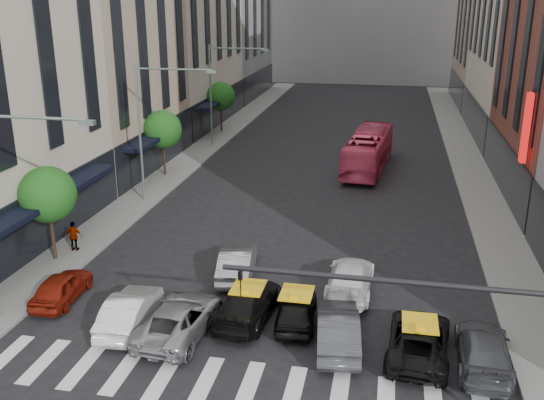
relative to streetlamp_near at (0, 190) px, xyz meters
The scene contains 23 objects.
sidewalk_left 26.69m from the streetlamp_near, 93.21° to the left, with size 3.00×96.00×0.15m, color slate.
sidewalk_right 34.27m from the streetlamp_near, 50.35° to the left, with size 3.00×96.00×0.15m, color slate.
building_left_b 25.72m from the streetlamp_near, 106.16° to the left, with size 8.00×16.00×24.00m, color tan.
tree_near 6.65m from the streetlamp_near, 106.32° to the left, with size 2.88×2.88×4.95m.
tree_mid 22.18m from the streetlamp_near, 94.56° to the left, with size 2.88×2.88×4.95m.
tree_far 38.11m from the streetlamp_near, 92.65° to the left, with size 2.88×2.88×4.95m.
streetlamp_near is the anchor object (origin of this frame).
streetlamp_mid 16.00m from the streetlamp_near, 90.00° to the left, with size 5.38×0.25×9.00m.
streetlamp_far 32.00m from the streetlamp_near, 90.00° to the left, with size 5.38×0.25×9.00m.
traffic_signal 18.48m from the streetlamp_near, 15.74° to the right, with size 10.10×0.20×6.00m.
liberty_sign 27.73m from the streetlamp_near, 35.24° to the left, with size 0.30×0.70×4.00m.
car_red 5.70m from the streetlamp_near, 68.14° to the left, with size 1.58×3.94×1.34m, color maroon.
car_white_front 7.10m from the streetlamp_near, ahead, with size 1.57×4.50×1.48m, color silver.
car_silver 8.77m from the streetlamp_near, ahead, with size 2.38×5.16×1.43m, color #939398.
taxi_left 11.06m from the streetlamp_near, 12.88° to the left, with size 2.03×5.00×1.45m, color black.
taxi_center 12.91m from the streetlamp_near, 10.75° to the left, with size 1.62×4.03×1.37m, color black.
car_grey_mid 14.44m from the streetlamp_near, ahead, with size 1.62×4.65×1.53m, color #393A40.
taxi_right 17.40m from the streetlamp_near, ahead, with size 2.27×4.93×1.37m, color black.
car_grey_curb 19.64m from the streetlamp_near, ahead, with size 1.92×4.72×1.37m, color #42454A.
car_row2_left 11.30m from the streetlamp_near, 36.95° to the left, with size 1.58×4.53×1.49m, color #A5A4AA.
car_row2_right 15.56m from the streetlamp_near, 21.90° to the left, with size 2.04×5.01×1.46m, color white.
bus 30.44m from the streetlamp_near, 63.54° to the left, with size 2.59×11.08×3.09m, color #E1426A.
pedestrian_far 8.80m from the streetlamp_near, 99.96° to the left, with size 0.96×0.40×1.63m, color gray.
Camera 1 is at (4.95, -16.26, 13.18)m, focal length 40.00 mm.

